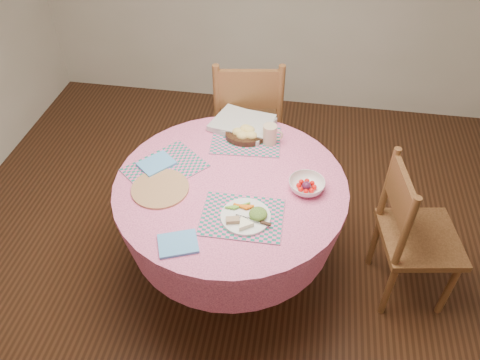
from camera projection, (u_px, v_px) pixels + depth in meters
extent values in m
plane|color=#331C0F|center=(232.00, 269.00, 2.97)|extent=(4.00, 4.00, 0.00)
cylinder|color=pink|center=(231.00, 186.00, 2.48)|extent=(1.24, 1.24, 0.04)
cone|color=pink|center=(231.00, 208.00, 2.59)|extent=(1.24, 1.24, 0.30)
cylinder|color=black|center=(232.00, 247.00, 2.82)|extent=(0.14, 0.14, 0.44)
cylinder|color=black|center=(232.00, 267.00, 2.95)|extent=(0.56, 0.56, 0.06)
cube|color=brown|center=(420.00, 238.00, 2.58)|extent=(0.48, 0.50, 0.04)
cylinder|color=brown|center=(449.00, 289.00, 2.60)|extent=(0.05, 0.05, 0.44)
cylinder|color=brown|center=(429.00, 240.00, 2.86)|extent=(0.05, 0.05, 0.44)
cylinder|color=brown|center=(389.00, 289.00, 2.60)|extent=(0.05, 0.05, 0.44)
cylinder|color=brown|center=(375.00, 240.00, 2.86)|extent=(0.05, 0.05, 0.44)
cylinder|color=brown|center=(405.00, 234.00, 2.28)|extent=(0.05, 0.05, 0.49)
cylinder|color=brown|center=(388.00, 184.00, 2.55)|extent=(0.05, 0.05, 0.49)
cube|color=brown|center=(401.00, 194.00, 2.35)|extent=(0.09, 0.36, 0.24)
cube|color=brown|center=(248.00, 121.00, 3.31)|extent=(0.55, 0.53, 0.04)
cylinder|color=brown|center=(273.00, 133.00, 3.62)|extent=(0.05, 0.05, 0.50)
cylinder|color=brown|center=(222.00, 133.00, 3.62)|extent=(0.05, 0.05, 0.50)
cylinder|color=brown|center=(275.00, 165.00, 3.34)|extent=(0.05, 0.05, 0.50)
cylinder|color=brown|center=(220.00, 165.00, 3.34)|extent=(0.05, 0.05, 0.50)
cylinder|color=brown|center=(280.00, 105.00, 2.97)|extent=(0.05, 0.05, 0.55)
cylinder|color=brown|center=(217.00, 104.00, 2.97)|extent=(0.05, 0.05, 0.55)
cube|color=brown|center=(249.00, 89.00, 2.90)|extent=(0.40, 0.09, 0.27)
cube|color=#14715D|center=(242.00, 217.00, 2.28)|extent=(0.40, 0.31, 0.01)
cube|color=#14715D|center=(165.00, 168.00, 2.55)|extent=(0.49, 0.50, 0.01)
cube|color=#14715D|center=(246.00, 140.00, 2.74)|extent=(0.42, 0.33, 0.01)
cylinder|color=#966941|center=(160.00, 188.00, 2.43)|extent=(0.30, 0.30, 0.01)
cube|color=#589FE2|center=(178.00, 244.00, 2.15)|extent=(0.22, 0.20, 0.01)
cube|color=#589FE2|center=(156.00, 164.00, 2.56)|extent=(0.22, 0.23, 0.01)
cylinder|color=white|center=(246.00, 217.00, 2.27)|extent=(0.24, 0.24, 0.01)
ellipsoid|color=#2B4D1A|center=(258.00, 216.00, 2.24)|extent=(0.11, 0.11, 0.04)
cylinder|color=#FFFACC|center=(241.00, 223.00, 2.21)|extent=(0.12, 0.12, 0.02)
cube|color=#987757|center=(231.00, 218.00, 2.24)|extent=(0.07, 0.05, 0.02)
cube|color=silver|center=(249.00, 220.00, 2.24)|extent=(0.15, 0.04, 0.00)
cylinder|color=black|center=(245.00, 136.00, 2.73)|extent=(0.23, 0.23, 0.03)
ellipsoid|color=#EAD078|center=(238.00, 130.00, 2.71)|extent=(0.07, 0.06, 0.05)
ellipsoid|color=#EAD078|center=(249.00, 128.00, 2.72)|extent=(0.07, 0.06, 0.05)
ellipsoid|color=#EAD078|center=(251.00, 134.00, 2.69)|extent=(0.07, 0.06, 0.05)
ellipsoid|color=#EAD078|center=(242.00, 134.00, 2.68)|extent=(0.07, 0.06, 0.05)
ellipsoid|color=#EAD078|center=(246.00, 127.00, 2.73)|extent=(0.07, 0.06, 0.05)
cylinder|color=#D0B28F|center=(270.00, 134.00, 2.67)|extent=(0.08, 0.08, 0.12)
torus|color=#D0B28F|center=(277.00, 135.00, 2.67)|extent=(0.07, 0.01, 0.07)
imported|color=white|center=(307.00, 185.00, 2.41)|extent=(0.22, 0.22, 0.06)
sphere|color=red|center=(314.00, 187.00, 2.41)|extent=(0.03, 0.03, 0.03)
sphere|color=red|center=(312.00, 183.00, 2.43)|extent=(0.03, 0.03, 0.03)
sphere|color=red|center=(307.00, 181.00, 2.44)|extent=(0.03, 0.03, 0.03)
sphere|color=red|center=(301.00, 182.00, 2.44)|extent=(0.03, 0.03, 0.03)
sphere|color=red|center=(299.00, 185.00, 2.42)|extent=(0.03, 0.03, 0.03)
sphere|color=red|center=(301.00, 189.00, 2.40)|extent=(0.03, 0.03, 0.03)
sphere|color=red|center=(306.00, 192.00, 2.38)|extent=(0.03, 0.03, 0.03)
sphere|color=red|center=(312.00, 191.00, 2.39)|extent=(0.03, 0.03, 0.03)
sphere|color=#4A1534|center=(306.00, 186.00, 2.41)|extent=(0.05, 0.05, 0.05)
cube|color=silver|center=(242.00, 124.00, 2.81)|extent=(0.41, 0.36, 0.03)
cube|color=silver|center=(245.00, 122.00, 2.80)|extent=(0.36, 0.30, 0.01)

